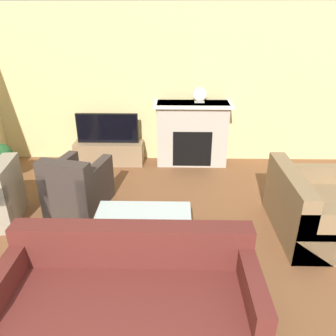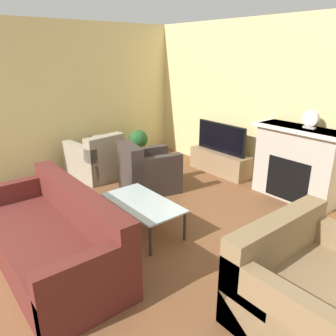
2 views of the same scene
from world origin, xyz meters
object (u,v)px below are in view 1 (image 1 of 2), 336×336
at_px(couch_loveseat, 312,212).
at_px(coffee_table, 143,217).
at_px(tv, 107,128).
at_px(armchair_accent, 78,189).
at_px(mantel_clock, 200,94).
at_px(couch_sectional, 130,298).
at_px(potted_plant, 1,159).

xyz_separation_m(couch_loveseat, coffee_table, (-2.05, -0.26, 0.07)).
xyz_separation_m(tv, armchair_accent, (-0.15, -1.55, -0.38)).
bearing_deg(couch_loveseat, tv, 54.43).
bearing_deg(couch_loveseat, mantel_clock, 31.07).
distance_m(couch_sectional, coffee_table, 1.14).
distance_m(tv, couch_sectional, 3.58).
relative_size(couch_sectional, coffee_table, 1.92).
xyz_separation_m(armchair_accent, potted_plant, (-1.43, 0.79, 0.10)).
distance_m(tv, potted_plant, 1.78).
relative_size(armchair_accent, potted_plant, 1.52).
height_order(tv, armchair_accent, tv).
height_order(tv, potted_plant, tv).
height_order(tv, couch_loveseat, tv).
distance_m(tv, coffee_table, 2.49).
xyz_separation_m(tv, coffee_table, (0.83, -2.33, -0.32)).
bearing_deg(potted_plant, mantel_clock, 14.24).
bearing_deg(coffee_table, potted_plant, 147.01).
bearing_deg(mantel_clock, tv, -178.18).
xyz_separation_m(coffee_table, potted_plant, (-2.42, 1.57, 0.04)).
bearing_deg(coffee_table, couch_sectional, -90.73).
bearing_deg(armchair_accent, couch_sectional, 130.09).
distance_m(couch_sectional, mantel_clock, 3.73).
bearing_deg(mantel_clock, couch_sectional, -102.70).
distance_m(couch_loveseat, potted_plant, 4.66).
bearing_deg(couch_sectional, tv, 103.33).
relative_size(tv, potted_plant, 1.68).
height_order(couch_loveseat, coffee_table, couch_loveseat).
relative_size(tv, couch_sectional, 0.51).
relative_size(tv, mantel_clock, 4.05).
xyz_separation_m(couch_sectional, coffee_table, (0.01, 1.13, 0.07)).
distance_m(couch_sectional, potted_plant, 3.62).
height_order(couch_sectional, couch_loveseat, same).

